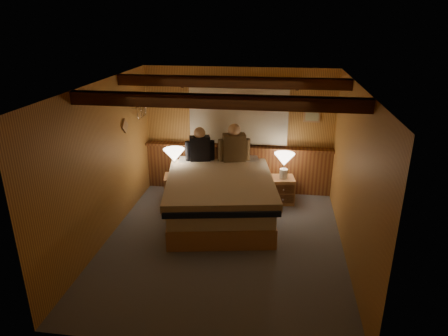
% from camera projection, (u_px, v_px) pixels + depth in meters
% --- Properties ---
extents(floor, '(4.20, 4.20, 0.00)m').
position_uv_depth(floor, '(223.00, 243.00, 6.11)').
color(floor, '#575B68').
rests_on(floor, ground).
extents(ceiling, '(4.20, 4.20, 0.00)m').
position_uv_depth(ceiling, '(223.00, 86.00, 5.25)').
color(ceiling, '#B58343').
rests_on(ceiling, wall_back).
extents(wall_back, '(3.60, 0.00, 3.60)m').
position_uv_depth(wall_back, '(239.00, 131.00, 7.62)').
color(wall_back, gold).
rests_on(wall_back, floor).
extents(wall_left, '(0.00, 4.20, 4.20)m').
position_uv_depth(wall_left, '(103.00, 164.00, 5.92)').
color(wall_left, gold).
rests_on(wall_left, floor).
extents(wall_right, '(0.00, 4.20, 4.20)m').
position_uv_depth(wall_right, '(353.00, 177.00, 5.45)').
color(wall_right, gold).
rests_on(wall_right, floor).
extents(wall_front, '(3.60, 0.00, 3.60)m').
position_uv_depth(wall_front, '(191.00, 251.00, 3.74)').
color(wall_front, gold).
rests_on(wall_front, floor).
extents(wainscot, '(3.60, 0.23, 0.94)m').
position_uv_depth(wainscot, '(238.00, 167.00, 7.82)').
color(wainscot, brown).
rests_on(wainscot, wall_back).
extents(curtain_window, '(2.18, 0.09, 1.11)m').
position_uv_depth(curtain_window, '(238.00, 115.00, 7.44)').
color(curtain_window, '#492812').
rests_on(curtain_window, wall_back).
extents(ceiling_beams, '(3.60, 1.65, 0.16)m').
position_uv_depth(ceiling_beams, '(224.00, 90.00, 5.42)').
color(ceiling_beams, '#492812').
rests_on(ceiling_beams, ceiling).
extents(coat_rail, '(0.05, 0.55, 0.24)m').
position_uv_depth(coat_rail, '(141.00, 110.00, 7.20)').
color(coat_rail, silver).
rests_on(coat_rail, wall_left).
extents(framed_print, '(0.30, 0.04, 0.25)m').
position_uv_depth(framed_print, '(312.00, 116.00, 7.30)').
color(framed_print, tan).
rests_on(framed_print, wall_back).
extents(bed, '(2.05, 2.49, 0.76)m').
position_uv_depth(bed, '(220.00, 196.00, 6.76)').
color(bed, tan).
rests_on(bed, floor).
extents(nightstand_left, '(0.55, 0.51, 0.52)m').
position_uv_depth(nightstand_left, '(178.00, 189.00, 7.40)').
color(nightstand_left, tan).
rests_on(nightstand_left, floor).
extents(nightstand_right, '(0.50, 0.46, 0.49)m').
position_uv_depth(nightstand_right, '(281.00, 190.00, 7.39)').
color(nightstand_right, tan).
rests_on(nightstand_right, floor).
extents(lamp_left, '(0.38, 0.38, 0.50)m').
position_uv_depth(lamp_left, '(174.00, 157.00, 7.23)').
color(lamp_left, silver).
rests_on(lamp_left, nightstand_left).
extents(lamp_right, '(0.37, 0.37, 0.48)m').
position_uv_depth(lamp_right, '(284.00, 161.00, 7.15)').
color(lamp_right, silver).
rests_on(lamp_right, nightstand_right).
extents(person_left, '(0.52, 0.30, 0.66)m').
position_uv_depth(person_left, '(200.00, 147.00, 7.30)').
color(person_left, black).
rests_on(person_left, bed).
extents(person_right, '(0.58, 0.33, 0.72)m').
position_uv_depth(person_right, '(234.00, 146.00, 7.27)').
color(person_right, '#47341C').
rests_on(person_right, bed).
extents(duffel_bag, '(0.55, 0.39, 0.36)m').
position_uv_depth(duffel_bag, '(188.00, 197.00, 7.30)').
color(duffel_bag, black).
rests_on(duffel_bag, floor).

